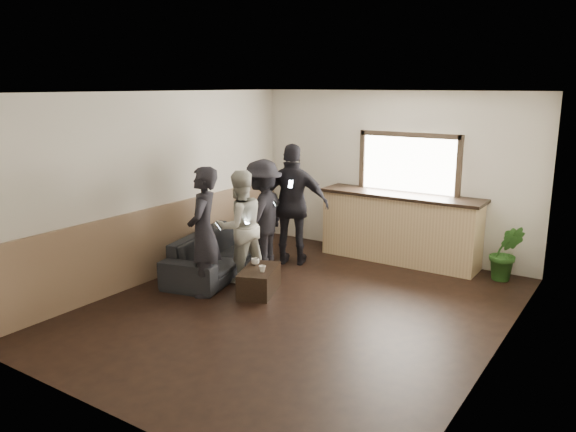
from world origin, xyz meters
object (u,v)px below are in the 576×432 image
Objects in this scene: cup_a at (255,262)px; cup_b at (262,269)px; sofa at (219,253)px; person_c at (262,215)px; person_d at (293,205)px; coffee_table at (259,281)px; bar_counter at (400,224)px; potted_plant at (506,253)px; person_a at (204,232)px; person_b at (239,226)px.

cup_b is (0.27, -0.20, -0.00)m from cup_a.
person_c is (0.45, 0.56, 0.56)m from sofa.
coffee_table is at bearing 80.32° from person_d.
bar_counter is at bearing 62.80° from cup_a.
person_d is (-3.12, -1.06, 0.56)m from potted_plant.
cup_b is 3.69m from potted_plant.
person_d reaches higher than cup_b.
person_a is (-0.72, -0.38, 0.51)m from cup_b.
sofa is 0.73m from person_b.
sofa is 1.20× the size of person_a.
person_b is (-0.55, 0.26, 0.66)m from coffee_table.
bar_counter is 27.92× the size of cup_b.
cup_b is (-0.95, -2.59, -0.24)m from bar_counter.
bar_counter is 3.42m from person_a.
bar_counter is 3.38× the size of coffee_table.
person_a is at bearing -142.42° from coffee_table.
sofa is 0.94m from cup_a.
person_b is 1.16m from person_d.
cup_b is (1.17, -0.45, 0.08)m from sofa.
person_b reaches higher than potted_plant.
person_d is at bearing -161.24° from potted_plant.
cup_b is at bearing -136.39° from potted_plant.
person_d is at bearing 143.09° from person_c.
person_b reaches higher than sofa.
potted_plant is at bearing 107.02° from person_c.
sofa is at bearing -46.30° from person_c.
potted_plant reaches higher than cup_a.
person_b is at bearing -2.74° from person_c.
cup_a is 1.04m from person_c.
person_b is at bearing -114.06° from sofa.
bar_counter is at bearing 178.47° from potted_plant.
bar_counter is at bearing 69.76° from cup_b.
coffee_table is at bearing 25.88° from person_c.
person_b is (-3.34, -2.19, 0.41)m from potted_plant.
person_c is (-0.72, 1.01, 0.48)m from cup_b.
person_c reaches higher than cup_b.
person_c is at bearing -51.99° from sofa.
potted_plant is at bearing -74.45° from sofa.
cup_a is 1.42m from person_d.
person_d is (0.72, 1.03, 0.67)m from sofa.
coffee_table is 0.27m from cup_b.
potted_plant is 4.50m from person_a.
bar_counter is 2.32m from person_c.
cup_a is 0.06× the size of person_d.
bar_counter is at bearing 124.41° from person_a.
person_a is 1.08× the size of person_b.
coffee_table is (1.05, -0.36, -0.14)m from sofa.
coffee_table is 1.05m from person_a.
person_d is at bearing 145.63° from person_a.
person_d reaches higher than sofa.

